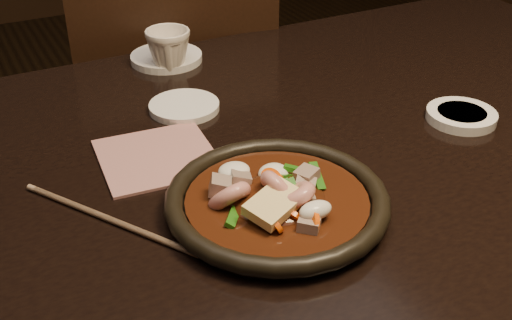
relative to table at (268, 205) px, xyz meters
name	(u,v)px	position (x,y,z in m)	size (l,w,h in m)	color
table	(268,205)	(0.00, 0.00, 0.00)	(1.60, 0.90, 0.75)	black
chair	(174,122)	(0.08, 0.61, -0.17)	(0.50, 0.50, 0.92)	black
plate	(277,202)	(-0.05, -0.11, 0.09)	(0.27, 0.27, 0.03)	black
stirfry	(275,198)	(-0.05, -0.11, 0.10)	(0.15, 0.17, 0.06)	#321509
soy_dish	(461,116)	(0.31, -0.03, 0.08)	(0.10, 0.10, 0.01)	white
saucer_left	(184,107)	(-0.05, 0.19, 0.08)	(0.11, 0.11, 0.01)	white
saucer_right	(166,58)	(0.00, 0.39, 0.08)	(0.13, 0.13, 0.01)	white
tea_cup	(168,49)	(-0.01, 0.35, 0.12)	(0.08, 0.07, 0.08)	#F0E3D0
chopsticks	(108,218)	(-0.23, -0.03, 0.08)	(0.15, 0.23, 0.01)	#A37F5D
napkin	(158,157)	(-0.13, 0.07, 0.08)	(0.15, 0.15, 0.00)	#AB6E69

